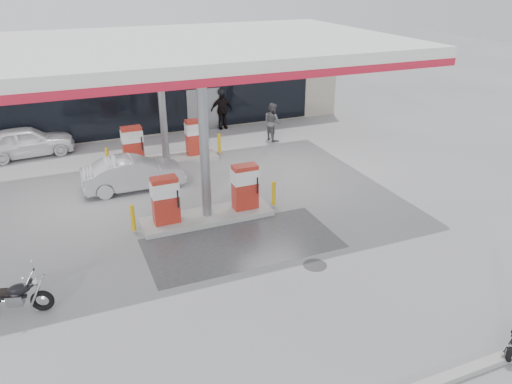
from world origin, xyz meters
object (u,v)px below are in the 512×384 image
biker_walking (222,110)px  sedan_white (26,141)px  pump_island_far (165,147)px  hatchback_silver (133,173)px  parked_motorcycle (15,298)px  pump_island_near (207,200)px  attendant (272,122)px

biker_walking → sedan_white: bearing=-177.6°
pump_island_far → hatchback_silver: size_ratio=1.32×
parked_motorcycle → biker_walking: size_ratio=0.94×
sedan_white → pump_island_far: bearing=-124.1°
parked_motorcycle → hatchback_silver: 7.79m
parked_motorcycle → biker_walking: bearing=67.6°
pump_island_near → hatchback_silver: size_ratio=1.32×
parked_motorcycle → attendant: size_ratio=1.01×
pump_island_near → pump_island_far: (0.00, 6.00, 0.00)m
pump_island_far → parked_motorcycle: bearing=-123.5°
pump_island_near → hatchback_silver: 4.04m
parked_motorcycle → pump_island_near: bearing=42.1°
attendant → hatchback_silver: (-7.46, -3.40, -0.30)m
pump_island_far → biker_walking: (3.96, 3.80, 0.30)m
parked_motorcycle → attendant: 15.31m
pump_island_near → sedan_white: size_ratio=1.26×
pump_island_far → sedan_white: pump_island_far is taller
pump_island_far → sedan_white: size_ratio=1.26×
parked_motorcycle → sedan_white: sedan_white is taller
parked_motorcycle → attendant: (11.58, 10.01, 0.50)m
sedan_white → hatchback_silver: size_ratio=1.05×
pump_island_far → attendant: attendant is taller
attendant → hatchback_silver: size_ratio=0.48×
attendant → biker_walking: biker_walking is taller
pump_island_near → hatchback_silver: bearing=117.0°
pump_island_far → attendant: 5.72m
parked_motorcycle → attendant: bearing=56.2°
biker_walking → attendant: bearing=-60.5°
pump_island_far → hatchback_silver: (-1.84, -2.40, -0.07)m
parked_motorcycle → attendant: attendant is taller
pump_island_near → hatchback_silver: (-1.84, 3.60, -0.07)m
pump_island_near → pump_island_far: same height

